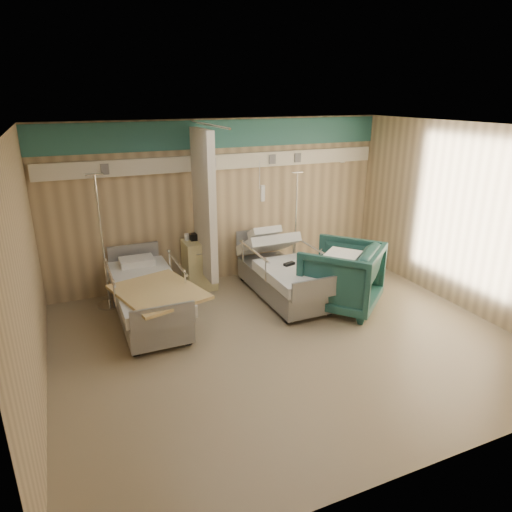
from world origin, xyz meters
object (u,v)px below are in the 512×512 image
Objects in this scene: visitor_armchair at (341,276)px; bed_left at (148,302)px; iv_stand_right at (295,251)px; bed_right at (283,279)px; iv_stand_left at (107,281)px; bedside_cabinet at (199,265)px.

bed_left is at bearing -53.93° from visitor_armchair.
iv_stand_right is at bearing -133.25° from visitor_armchair.
iv_stand_left is at bearing 163.71° from bed_right.
iv_stand_right is 3.42m from iv_stand_left.
iv_stand_left is (-0.48, 0.78, 0.11)m from bed_left.
iv_stand_right is at bearing 3.30° from iv_stand_left.
iv_stand_right is (1.89, 0.08, -0.04)m from bedside_cabinet.
bed_left is 2.54× the size of bedside_cabinet.
bed_left is at bearing -161.55° from iv_stand_right.
iv_stand_left is at bearing -176.70° from iv_stand_right.
iv_stand_left reaches higher than bed_left.
iv_stand_left reaches higher than iv_stand_right.
bed_right and bed_left have the same top height.
visitor_armchair is (1.80, -1.59, 0.09)m from bedside_cabinet.
iv_stand_left is (-2.68, 0.78, 0.11)m from bed_right.
bedside_cabinet is 0.45× the size of iv_stand_right.
bedside_cabinet is 0.40× the size of iv_stand_left.
iv_stand_left is (-1.53, -0.12, 0.00)m from bedside_cabinet.
visitor_armchair is at bearing -92.98° from iv_stand_right.
bed_left is 0.93m from iv_stand_left.
iv_stand_right is (0.09, 1.67, -0.13)m from visitor_armchair.
bed_right is 1.03× the size of iv_stand_left.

